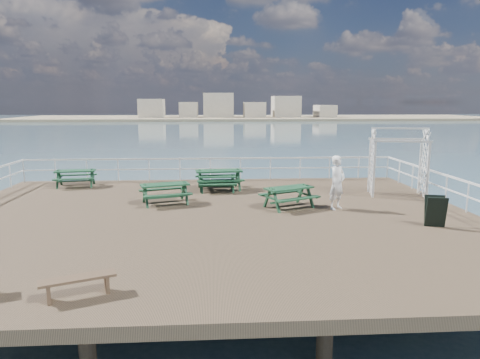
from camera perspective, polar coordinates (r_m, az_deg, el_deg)
name	(u,v)px	position (r m, az deg, el deg)	size (l,w,h in m)	color
ground	(209,221)	(14.32, -4.10, -5.53)	(18.00, 14.00, 0.30)	brown
sea_backdrop	(249,115)	(148.43, 1.22, 8.62)	(300.00, 300.00, 9.20)	#3F5D6A
railing	(208,177)	(16.60, -4.32, 0.28)	(17.77, 13.76, 1.10)	silver
picnic_table_a	(75,175)	(20.59, -21.09, 0.61)	(1.89, 1.60, 0.84)	#13361B
picnic_table_b	(219,175)	(18.55, -2.82, 0.56)	(2.13, 1.79, 0.96)	#13361B
picnic_table_c	(217,180)	(18.18, -3.05, -0.06)	(1.61, 1.32, 0.76)	#13361B
picnic_table_d	(165,189)	(16.16, -9.97, -1.29)	(2.10, 1.87, 0.86)	#13361B
picnic_table_e	(289,193)	(15.44, 6.55, -1.76)	(2.18, 2.02, 0.85)	#13361B
flat_bench_near	(78,282)	(9.08, -20.79, -12.66)	(1.44, 0.85, 0.41)	brown
trellis_arbor	(398,166)	(18.41, 20.30, 1.76)	(2.40, 1.60, 2.75)	silver
sandwich_board	(435,212)	(14.29, 24.60, -3.92)	(0.68, 0.57, 0.97)	black
person	(337,183)	(15.42, 12.83, -0.41)	(0.70, 0.46, 1.91)	white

